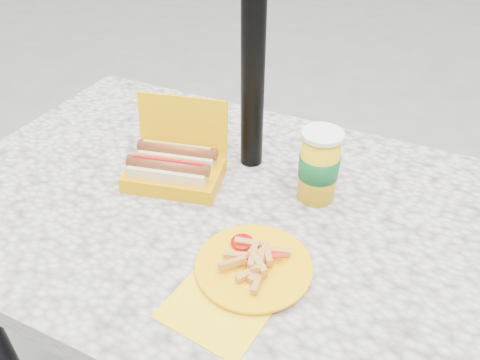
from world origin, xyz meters
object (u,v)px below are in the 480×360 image
at_px(hotdog_box, 175,166).
at_px(soda_cup, 319,166).
at_px(fries_plate, 251,268).
at_px(umbrella_pole, 254,7).

relative_size(hotdog_box, soda_cup, 1.48).
relative_size(fries_plate, soda_cup, 1.81).
height_order(hotdog_box, soda_cup, hotdog_box).
bearing_deg(umbrella_pole, soda_cup, -18.94).
relative_size(umbrella_pole, soda_cup, 14.15).
distance_m(fries_plate, soda_cup, 0.26).
relative_size(umbrella_pole, hotdog_box, 9.57).
bearing_deg(fries_plate, umbrella_pole, 114.32).
xyz_separation_m(hotdog_box, soda_cup, (0.29, 0.08, 0.04)).
height_order(umbrella_pole, hotdog_box, umbrella_pole).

